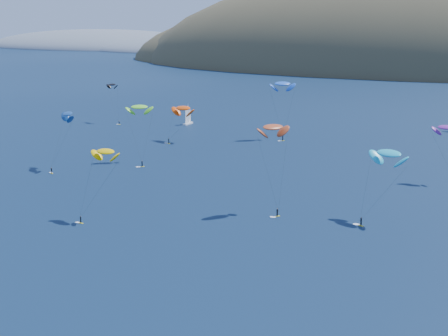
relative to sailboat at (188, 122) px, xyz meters
The scene contains 11 objects.
headland 687.88m from the sailboat, 124.62° to the left, with size 460.00×250.00×60.00m.
sailboat is the anchor object (origin of this frame).
kitesurfer_1 39.92m from the sailboat, 66.92° to the right, with size 11.77×11.72×16.10m.
kitesurfer_2 135.68m from the sailboat, 72.68° to the right, with size 8.48×8.62×18.94m.
kitesurfer_3 74.95m from the sailboat, 77.09° to the right, with size 10.77×13.13×20.95m.
kitesurfer_4 55.44m from the sailboat, 16.48° to the right, with size 11.09×11.02×24.93m.
kitesurfer_5 147.18m from the sailboat, 44.97° to the right, with size 11.18×12.44×19.38m.
kitesurfer_6 130.42m from the sailboat, 28.09° to the right, with size 9.00×8.63×18.78m.
kitesurfer_9 133.04m from the sailboat, 54.89° to the right, with size 8.69×9.67×24.11m.
kitesurfer_10 90.24m from the sailboat, 90.09° to the right, with size 9.43×14.33×20.17m.
kitesurfer_12 39.43m from the sailboat, 168.95° to the right, with size 10.74×8.29×19.16m.
Camera 1 is at (68.31, -69.36, 49.05)m, focal length 50.00 mm.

